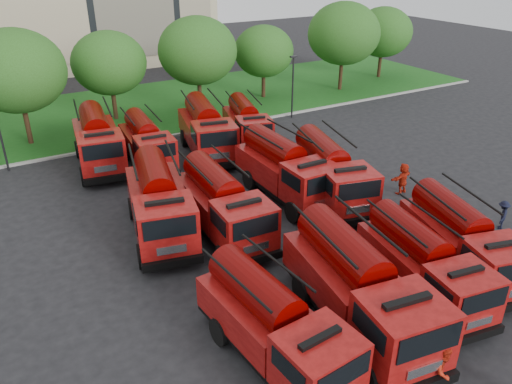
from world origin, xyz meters
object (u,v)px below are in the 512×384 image
firefighter_3 (499,228)px  firefighter_4 (243,262)px  fire_truck_1 (358,287)px  fire_truck_11 (247,123)px  firefighter_5 (401,193)px  fire_truck_10 (206,129)px  fire_truck_9 (146,142)px  fire_truck_2 (422,264)px  fire_truck_3 (461,239)px  fire_truck_4 (159,202)px  fire_truck_8 (98,140)px  fire_truck_0 (273,324)px  fire_truck_6 (285,169)px  fire_truck_5 (222,204)px  fire_truck_7 (329,172)px

firefighter_3 → firefighter_4: bearing=-50.1°
fire_truck_1 → fire_truck_11: 20.07m
fire_truck_11 → firefighter_5: 12.43m
fire_truck_10 → fire_truck_11: bearing=19.9°
fire_truck_9 → fire_truck_2: bearing=-70.2°
fire_truck_1 → firefighter_3: fire_truck_1 is taller
fire_truck_1 → fire_truck_10: fire_truck_1 is taller
fire_truck_3 → fire_truck_4: fire_truck_4 is taller
fire_truck_8 → firefighter_5: (14.16, -12.97, -1.77)m
fire_truck_0 → fire_truck_9: bearing=79.3°
fire_truck_1 → fire_truck_6: 11.12m
fire_truck_10 → firefighter_4: 13.67m
fire_truck_4 → fire_truck_5: 3.12m
fire_truck_0 → fire_truck_6: fire_truck_6 is taller
fire_truck_1 → fire_truck_3: size_ratio=1.12×
fire_truck_1 → fire_truck_10: (2.62, 18.74, -0.01)m
fire_truck_10 → firefighter_3: (8.65, -16.85, -1.78)m
fire_truck_0 → fire_truck_6: bearing=50.6°
firefighter_5 → firefighter_3: bearing=93.9°
fire_truck_7 → fire_truck_9: bearing=139.4°
fire_truck_0 → firefighter_5: bearing=24.2°
fire_truck_6 → firefighter_3: (7.62, -8.62, -1.73)m
firefighter_3 → firefighter_5: 5.71m
fire_truck_7 → fire_truck_10: 10.26m
fire_truck_7 → fire_truck_10: size_ratio=0.97×
fire_truck_3 → fire_truck_9: (-7.90, 18.48, -0.04)m
fire_truck_10 → firefighter_5: (7.21, -11.32, -1.78)m
fire_truck_3 → fire_truck_9: bearing=128.5°
firefighter_4 → fire_truck_2: bearing=156.9°
fire_truck_1 → fire_truck_3: 6.38m
fire_truck_2 → fire_truck_4: fire_truck_4 is taller
fire_truck_1 → firefighter_4: 6.36m
fire_truck_3 → fire_truck_11: bearing=106.4°
fire_truck_0 → fire_truck_5: fire_truck_5 is taller
firefighter_5 → fire_truck_0: bearing=17.9°
firefighter_4 → firefighter_5: bearing=-147.3°
fire_truck_1 → fire_truck_9: bearing=103.0°
fire_truck_1 → fire_truck_10: bearing=90.4°
fire_truck_3 → fire_truck_8: bearing=133.7°
fire_truck_3 → fire_truck_11: (-0.34, 18.58, -0.05)m
fire_truck_9 → fire_truck_11: 7.55m
fire_truck_3 → firefighter_5: size_ratio=3.90×
fire_truck_10 → fire_truck_3: bearing=-65.4°
fire_truck_0 → fire_truck_11: bearing=58.7°
fire_truck_3 → fire_truck_0: bearing=-161.9°
fire_truck_2 → fire_truck_7: fire_truck_7 is taller
fire_truck_3 → fire_truck_11: 18.59m
fire_truck_10 → firefighter_4: size_ratio=4.60×
fire_truck_6 → fire_truck_10: bearing=97.3°
fire_truck_5 → fire_truck_10: (3.93, 10.20, 0.09)m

